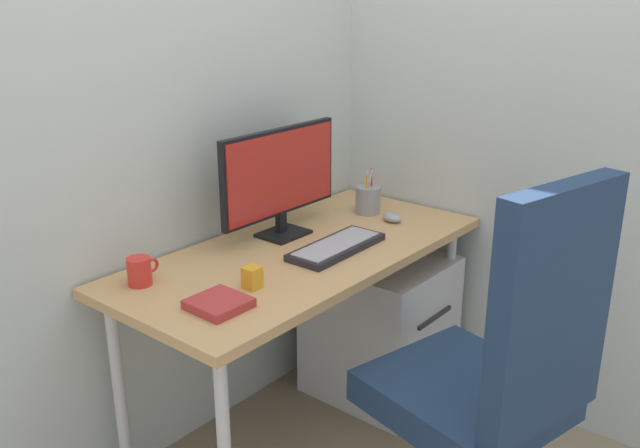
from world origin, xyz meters
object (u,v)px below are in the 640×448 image
object	(u,v)px
notebook	(219,304)
coffee_mug	(140,271)
mouse	(392,217)
desk_clamp_accessory	(252,277)
keyboard	(337,247)
pen_holder	(368,200)
filing_cabinet	(379,325)
office_chair	(497,368)
monitor	(280,176)

from	to	relation	value
notebook	coffee_mug	xyz separation A→B (m)	(-0.04, 0.30, 0.03)
notebook	mouse	bearing A→B (deg)	3.23
notebook	desk_clamp_accessory	distance (m)	0.16
keyboard	pen_holder	bearing A→B (deg)	21.46
filing_cabinet	coffee_mug	distance (m)	1.10
keyboard	mouse	bearing A→B (deg)	3.40
coffee_mug	keyboard	bearing A→B (deg)	-25.10
office_chair	mouse	world-z (taller)	office_chair
monitor	pen_holder	size ratio (longest dim) A/B	3.05
coffee_mug	pen_holder	bearing A→B (deg)	-7.07
pen_holder	desk_clamp_accessory	world-z (taller)	pen_holder
office_chair	mouse	distance (m)	0.84
monitor	coffee_mug	distance (m)	0.62
office_chair	keyboard	world-z (taller)	office_chair
keyboard	pen_holder	xyz separation A→B (m)	(0.40, 0.16, 0.04)
filing_cabinet	desk_clamp_accessory	size ratio (longest dim) A/B	8.79
filing_cabinet	notebook	size ratio (longest dim) A/B	3.86
coffee_mug	desk_clamp_accessory	size ratio (longest dim) A/B	1.62
monitor	mouse	world-z (taller)	monitor
monitor	office_chair	bearing A→B (deg)	-95.74
mouse	desk_clamp_accessory	distance (m)	0.77
office_chair	desk_clamp_accessory	bearing A→B (deg)	114.96
monitor	coffee_mug	size ratio (longest dim) A/B	5.14
office_chair	notebook	size ratio (longest dim) A/B	7.63
filing_cabinet	desk_clamp_accessory	xyz separation A→B (m)	(-0.76, -0.05, 0.48)
monitor	desk_clamp_accessory	world-z (taller)	monitor
keyboard	desk_clamp_accessory	size ratio (longest dim) A/B	5.79
coffee_mug	desk_clamp_accessory	bearing A→B (deg)	-54.55
pen_holder	notebook	size ratio (longest dim) A/B	1.20
keyboard	coffee_mug	size ratio (longest dim) A/B	3.57
coffee_mug	monitor	bearing A→B (deg)	-2.96
desk_clamp_accessory	office_chair	bearing A→B (deg)	-65.04
mouse	notebook	bearing A→B (deg)	-166.94
monitor	pen_holder	bearing A→B (deg)	-12.96
filing_cabinet	pen_holder	xyz separation A→B (m)	(0.04, 0.10, 0.51)
keyboard	desk_clamp_accessory	bearing A→B (deg)	179.51
coffee_mug	desk_clamp_accessory	distance (m)	0.34
keyboard	notebook	bearing A→B (deg)	-177.91
keyboard	mouse	size ratio (longest dim) A/B	4.62
keyboard	mouse	world-z (taller)	mouse
filing_cabinet	mouse	size ratio (longest dim) A/B	7.01
keyboard	mouse	xyz separation A→B (m)	(0.37, 0.02, 0.00)
filing_cabinet	pen_holder	bearing A→B (deg)	68.51
mouse	office_chair	bearing A→B (deg)	-114.15
filing_cabinet	coffee_mug	world-z (taller)	coffee_mug
office_chair	filing_cabinet	xyz separation A→B (m)	(0.46, 0.71, -0.29)
keyboard	notebook	xyz separation A→B (m)	(-0.56, -0.02, 0.00)
filing_cabinet	keyboard	distance (m)	0.59
mouse	pen_holder	distance (m)	0.14
office_chair	filing_cabinet	bearing A→B (deg)	57.33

